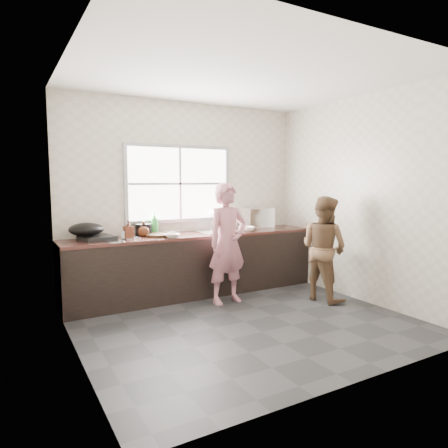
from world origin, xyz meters
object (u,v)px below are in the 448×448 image
person_side (324,248)px  black_pot (144,230)px  plate_food (157,237)px  dish_rack (258,218)px  woman (227,247)px  bowl_mince (172,236)px  bottle_brown_short (144,230)px  cutting_board (159,235)px  pot_lid_left (116,241)px  bottle_brown_tall (128,230)px  glass_jar (124,235)px  wok (86,229)px  bowl_crabs (247,229)px  pot_lid_right (131,238)px  bowl_held (230,231)px  bottle_green (154,223)px  burner (97,238)px

person_side → black_pot: (-2.07, 1.23, 0.24)m
plate_food → dish_rack: dish_rack is taller
woman → person_side: size_ratio=1.05×
bowl_mince → dish_rack: dish_rack is taller
woman → bottle_brown_short: (-0.91, 0.63, 0.22)m
cutting_board → pot_lid_left: 0.65m
bottle_brown_tall → glass_jar: size_ratio=2.19×
dish_rack → plate_food: bearing=-171.1°
bottle_brown_tall → wok: bearing=170.7°
cutting_board → bowl_crabs: (1.30, -0.13, 0.01)m
bottle_brown_short → pot_lid_right: (-0.19, -0.09, -0.09)m
bottle_brown_tall → pot_lid_left: size_ratio=0.93×
black_pot → person_side: bearing=-30.6°
bottle_brown_short → bottle_brown_tall: bearing=-158.7°
cutting_board → pot_lid_left: (-0.63, -0.19, -0.01)m
bowl_crabs → bottle_brown_tall: (-1.71, 0.13, 0.08)m
pot_lid_left → black_pot: bearing=37.9°
plate_food → pot_lid_left: plate_food is taller
person_side → bottle_brown_short: person_side is taller
cutting_board → bottle_brown_tall: 0.42m
person_side → bowl_held: size_ratio=6.67×
pot_lid_right → wok: bearing=171.0°
bowl_held → bottle_green: 1.05m
person_side → burner: 2.93m
woman → cutting_board: woman is taller
black_pot → dish_rack: bearing=-3.3°
burner → dish_rack: 2.42m
bottle_brown_short → dish_rack: bearing=-0.9°
pot_lid_left → bottle_brown_short: bearing=33.0°
bowl_held → burner: 1.78m
plate_food → dish_rack: bearing=4.2°
person_side → dish_rack: bearing=4.8°
dish_rack → pot_lid_left: 2.27m
bottle_green → wok: size_ratio=0.72×
wok → bowl_mince: bearing=-15.7°
person_side → wok: (-2.83, 1.15, 0.30)m
person_side → glass_jar: size_ratio=14.18×
cutting_board → bowl_mince: size_ratio=1.71×
woman → glass_jar: bearing=149.0°
bottle_brown_tall → bowl_held: bearing=-8.3°
bowl_mince → pot_lid_left: 0.73m
bowl_crabs → burner: size_ratio=0.48×
woman → cutting_board: (-0.73, 0.54, 0.15)m
person_side → bottle_brown_short: (-2.10, 1.15, 0.25)m
cutting_board → glass_jar: (-0.46, 0.04, 0.03)m
woman → bowl_mince: woman is taller
bowl_crabs → pot_lid_right: size_ratio=0.74×
person_side → dish_rack: (-0.29, 1.12, 0.32)m
glass_jar → plate_food: bearing=-12.2°
bottle_brown_tall → cutting_board: bearing=-1.1°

